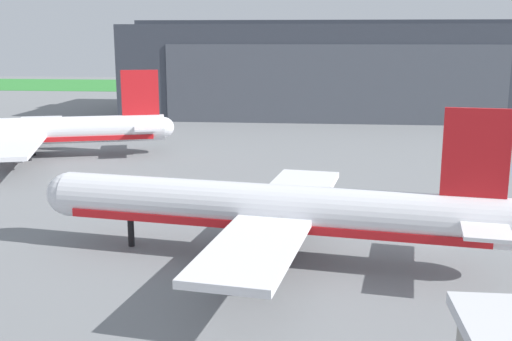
% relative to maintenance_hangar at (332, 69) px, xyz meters
% --- Properties ---
extents(ground_plane, '(440.00, 440.00, 0.00)m').
position_rel_maintenance_hangar_xyz_m(ground_plane, '(7.57, -94.97, -10.44)').
color(ground_plane, slate).
extents(grass_field_strip, '(440.00, 56.00, 0.08)m').
position_rel_maintenance_hangar_xyz_m(grass_field_strip, '(7.57, 78.77, -10.40)').
color(grass_field_strip, '#338836').
rests_on(grass_field_strip, ground_plane).
extents(maintenance_hangar, '(93.21, 40.82, 21.79)m').
position_rel_maintenance_hangar_xyz_m(maintenance_hangar, '(0.00, 0.00, 0.00)').
color(maintenance_hangar, '#383D47').
rests_on(maintenance_hangar, ground_plane).
extents(airliner_far_right, '(45.13, 40.41, 13.06)m').
position_rel_maintenance_hangar_xyz_m(airliner_far_right, '(-47.89, -62.84, -6.47)').
color(airliner_far_right, silver).
rests_on(airliner_far_right, ground_plane).
extents(airliner_near_right, '(39.92, 32.20, 12.96)m').
position_rel_maintenance_hangar_xyz_m(airliner_near_right, '(-6.91, -101.90, -6.22)').
color(airliner_near_right, silver).
rests_on(airliner_near_right, ground_plane).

